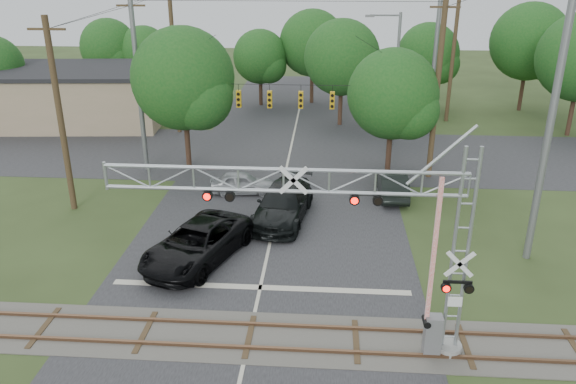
# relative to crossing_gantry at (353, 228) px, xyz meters

# --- Properties ---
(ground) EXTENTS (160.00, 160.00, 0.00)m
(ground) POSITION_rel_crossing_gantry_xyz_m (-3.66, -1.64, -4.87)
(ground) COLOR #2E3B1B
(ground) RESTS_ON ground
(road_main) EXTENTS (14.00, 90.00, 0.02)m
(road_main) POSITION_rel_crossing_gantry_xyz_m (-3.66, 8.36, -4.86)
(road_main) COLOR #252427
(road_main) RESTS_ON ground
(road_cross) EXTENTS (90.00, 12.00, 0.02)m
(road_cross) POSITION_rel_crossing_gantry_xyz_m (-3.66, 22.36, -4.86)
(road_cross) COLOR #252427
(road_cross) RESTS_ON ground
(railroad_track) EXTENTS (90.00, 3.20, 0.17)m
(railroad_track) POSITION_rel_crossing_gantry_xyz_m (-3.66, 0.36, -4.84)
(railroad_track) COLOR #504D46
(railroad_track) RESTS_ON ground
(crossing_gantry) EXTENTS (12.50, 1.00, 7.80)m
(crossing_gantry) POSITION_rel_crossing_gantry_xyz_m (0.00, 0.00, 0.00)
(crossing_gantry) COLOR gray
(crossing_gantry) RESTS_ON ground
(traffic_signal_span) EXTENTS (19.34, 0.36, 11.50)m
(traffic_signal_span) POSITION_rel_crossing_gantry_xyz_m (-2.81, 18.36, 0.71)
(traffic_signal_span) COLOR slate
(traffic_signal_span) RESTS_ON ground
(pickup_black) EXTENTS (5.06, 7.12, 1.80)m
(pickup_black) POSITION_rel_crossing_gantry_xyz_m (-6.89, 6.12, -3.97)
(pickup_black) COLOR black
(pickup_black) RESTS_ON ground
(car_dark) EXTENTS (3.44, 6.65, 1.84)m
(car_dark) POSITION_rel_crossing_gantry_xyz_m (-3.23, 11.02, -3.95)
(car_dark) COLOR black
(car_dark) RESTS_ON ground
(sedan_silver) EXTENTS (4.05, 1.95, 1.33)m
(sedan_silver) POSITION_rel_crossing_gantry_xyz_m (-6.01, 14.65, -4.21)
(sedan_silver) COLOR #919598
(sedan_silver) RESTS_ON ground
(suv_dark) EXTENTS (1.63, 4.65, 1.53)m
(suv_dark) POSITION_rel_crossing_gantry_xyz_m (3.08, 14.85, -4.11)
(suv_dark) COLOR black
(suv_dark) RESTS_ON ground
(commercial_building) EXTENTS (20.95, 11.91, 4.72)m
(commercial_building) POSITION_rel_crossing_gantry_xyz_m (-25.32, 30.31, -2.51)
(commercial_building) COLOR gray
(commercial_building) RESTS_ON ground
(streetlight) EXTENTS (2.63, 0.27, 9.86)m
(streetlight) POSITION_rel_crossing_gantry_xyz_m (3.93, 25.53, 0.64)
(streetlight) COLOR slate
(streetlight) RESTS_ON ground
(utility_poles) EXTENTS (27.06, 25.74, 13.83)m
(utility_poles) POSITION_rel_crossing_gantry_xyz_m (0.19, 21.54, 1.43)
(utility_poles) COLOR #3B2D1B
(utility_poles) RESTS_ON ground
(treeline) EXTENTS (55.28, 27.40, 9.97)m
(treeline) POSITION_rel_crossing_gantry_xyz_m (-0.70, 32.18, 0.83)
(treeline) COLOR #372419
(treeline) RESTS_ON ground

